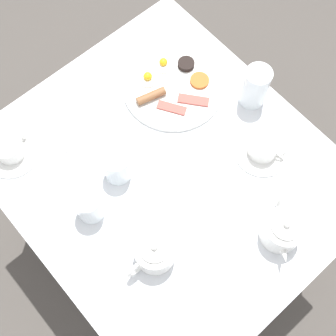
{
  "coord_description": "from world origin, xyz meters",
  "views": [
    {
      "loc": [
        0.33,
        0.37,
        1.95
      ],
      "look_at": [
        0.0,
        0.0,
        0.75
      ],
      "focal_mm": 50.0,
      "sensor_mm": 36.0,
      "label": 1
    }
  ],
  "objects_px": {
    "knife_by_plate": "(191,174)",
    "teacup_with_saucer_left": "(10,150)",
    "water_glass_short": "(255,87)",
    "water_glass_tall": "(117,166)",
    "wine_glass_spare": "(89,205)",
    "teacup_with_saucer_right": "(263,148)",
    "fork_by_plate": "(82,138)",
    "breakfast_plate": "(173,85)",
    "teapot_near": "(154,252)",
    "teapot_far": "(282,230)"
  },
  "relations": [
    {
      "from": "knife_by_plate",
      "to": "teacup_with_saucer_left",
      "type": "bearing_deg",
      "value": -48.48
    },
    {
      "from": "water_glass_short",
      "to": "knife_by_plate",
      "type": "distance_m",
      "value": 0.31
    },
    {
      "from": "water_glass_tall",
      "to": "wine_glass_spare",
      "type": "height_order",
      "value": "water_glass_tall"
    },
    {
      "from": "teacup_with_saucer_right",
      "to": "teacup_with_saucer_left",
      "type": "bearing_deg",
      "value": -40.98
    },
    {
      "from": "water_glass_short",
      "to": "wine_glass_spare",
      "type": "relative_size",
      "value": 1.32
    },
    {
      "from": "fork_by_plate",
      "to": "breakfast_plate",
      "type": "bearing_deg",
      "value": 172.09
    },
    {
      "from": "wine_glass_spare",
      "to": "teacup_with_saucer_left",
      "type": "bearing_deg",
      "value": -77.09
    },
    {
      "from": "teapot_near",
      "to": "wine_glass_spare",
      "type": "distance_m",
      "value": 0.21
    },
    {
      "from": "wine_glass_spare",
      "to": "teapot_near",
      "type": "bearing_deg",
      "value": 103.26
    },
    {
      "from": "teacup_with_saucer_left",
      "to": "fork_by_plate",
      "type": "distance_m",
      "value": 0.2
    },
    {
      "from": "teacup_with_saucer_right",
      "to": "water_glass_short",
      "type": "bearing_deg",
      "value": -125.29
    },
    {
      "from": "teapot_far",
      "to": "knife_by_plate",
      "type": "bearing_deg",
      "value": -125.05
    },
    {
      "from": "teacup_with_saucer_right",
      "to": "water_glass_tall",
      "type": "height_order",
      "value": "water_glass_tall"
    },
    {
      "from": "teapot_near",
      "to": "wine_glass_spare",
      "type": "bearing_deg",
      "value": 101.85
    },
    {
      "from": "breakfast_plate",
      "to": "water_glass_short",
      "type": "distance_m",
      "value": 0.25
    },
    {
      "from": "teapot_near",
      "to": "teacup_with_saucer_right",
      "type": "bearing_deg",
      "value": 1.9
    },
    {
      "from": "teacup_with_saucer_right",
      "to": "wine_glass_spare",
      "type": "xyz_separation_m",
      "value": [
        0.47,
        -0.18,
        0.03
      ]
    },
    {
      "from": "teapot_near",
      "to": "fork_by_plate",
      "type": "height_order",
      "value": "teapot_near"
    },
    {
      "from": "water_glass_tall",
      "to": "knife_by_plate",
      "type": "xyz_separation_m",
      "value": [
        -0.15,
        0.14,
        -0.05
      ]
    },
    {
      "from": "teapot_near",
      "to": "water_glass_short",
      "type": "relative_size",
      "value": 1.34
    },
    {
      "from": "teacup_with_saucer_left",
      "to": "teacup_with_saucer_right",
      "type": "bearing_deg",
      "value": 139.02
    },
    {
      "from": "wine_glass_spare",
      "to": "breakfast_plate",
      "type": "bearing_deg",
      "value": -160.57
    },
    {
      "from": "breakfast_plate",
      "to": "teacup_with_saucer_right",
      "type": "xyz_separation_m",
      "value": [
        -0.05,
        0.33,
        0.02
      ]
    },
    {
      "from": "teapot_near",
      "to": "water_glass_tall",
      "type": "bearing_deg",
      "value": 71.34
    },
    {
      "from": "water_glass_tall",
      "to": "knife_by_plate",
      "type": "relative_size",
      "value": 0.61
    },
    {
      "from": "wine_glass_spare",
      "to": "fork_by_plate",
      "type": "distance_m",
      "value": 0.23
    },
    {
      "from": "water_glass_tall",
      "to": "teapot_near",
      "type": "bearing_deg",
      "value": 72.75
    },
    {
      "from": "water_glass_short",
      "to": "teapot_near",
      "type": "bearing_deg",
      "value": 17.62
    },
    {
      "from": "teacup_with_saucer_right",
      "to": "wine_glass_spare",
      "type": "bearing_deg",
      "value": -20.97
    },
    {
      "from": "breakfast_plate",
      "to": "wine_glass_spare",
      "type": "bearing_deg",
      "value": 19.43
    },
    {
      "from": "teacup_with_saucer_right",
      "to": "water_glass_short",
      "type": "xyz_separation_m",
      "value": [
        -0.1,
        -0.14,
        0.04
      ]
    },
    {
      "from": "water_glass_tall",
      "to": "teacup_with_saucer_left",
      "type": "bearing_deg",
      "value": -52.68
    },
    {
      "from": "teapot_near",
      "to": "knife_by_plate",
      "type": "height_order",
      "value": "teapot_near"
    },
    {
      "from": "breakfast_plate",
      "to": "water_glass_short",
      "type": "height_order",
      "value": "water_glass_short"
    },
    {
      "from": "teapot_far",
      "to": "teacup_with_saucer_left",
      "type": "relative_size",
      "value": 0.92
    },
    {
      "from": "water_glass_short",
      "to": "wine_glass_spare",
      "type": "distance_m",
      "value": 0.58
    },
    {
      "from": "water_glass_tall",
      "to": "wine_glass_spare",
      "type": "relative_size",
      "value": 1.01
    },
    {
      "from": "fork_by_plate",
      "to": "knife_by_plate",
      "type": "height_order",
      "value": "same"
    },
    {
      "from": "breakfast_plate",
      "to": "knife_by_plate",
      "type": "distance_m",
      "value": 0.29
    },
    {
      "from": "teacup_with_saucer_right",
      "to": "water_glass_short",
      "type": "distance_m",
      "value": 0.18
    },
    {
      "from": "breakfast_plate",
      "to": "teapot_far",
      "type": "height_order",
      "value": "teapot_far"
    },
    {
      "from": "teapot_near",
      "to": "fork_by_plate",
      "type": "xyz_separation_m",
      "value": [
        -0.06,
        -0.4,
        -0.04
      ]
    },
    {
      "from": "teapot_near",
      "to": "water_glass_tall",
      "type": "height_order",
      "value": "teapot_near"
    },
    {
      "from": "wine_glass_spare",
      "to": "teapot_far",
      "type": "bearing_deg",
      "value": 131.36
    },
    {
      "from": "teacup_with_saucer_left",
      "to": "fork_by_plate",
      "type": "bearing_deg",
      "value": 152.34
    },
    {
      "from": "water_glass_short",
      "to": "knife_by_plate",
      "type": "height_order",
      "value": "water_glass_short"
    },
    {
      "from": "breakfast_plate",
      "to": "teacup_with_saucer_left",
      "type": "xyz_separation_m",
      "value": [
        0.49,
        -0.14,
        0.02
      ]
    },
    {
      "from": "wine_glass_spare",
      "to": "knife_by_plate",
      "type": "distance_m",
      "value": 0.3
    },
    {
      "from": "breakfast_plate",
      "to": "teapot_far",
      "type": "bearing_deg",
      "value": 80.23
    },
    {
      "from": "fork_by_plate",
      "to": "wine_glass_spare",
      "type": "bearing_deg",
      "value": 59.88
    }
  ]
}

